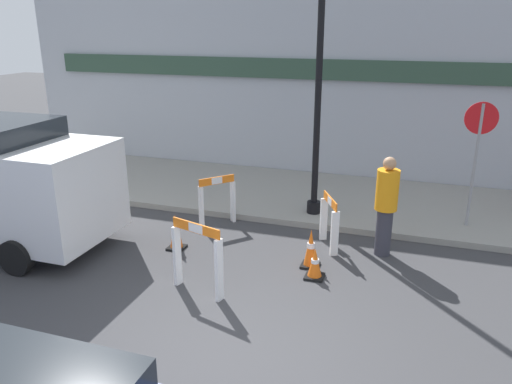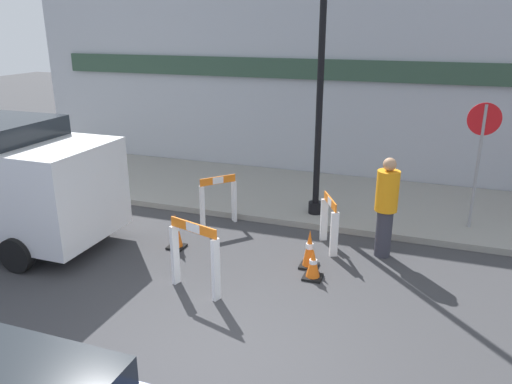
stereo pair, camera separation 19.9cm
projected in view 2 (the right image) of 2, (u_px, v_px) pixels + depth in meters
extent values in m
plane|color=#38383A|center=(213.00, 368.00, 5.93)|extent=(60.00, 60.00, 0.00)
cube|color=gray|center=(325.00, 198.00, 11.50)|extent=(18.00, 3.54, 0.13)
cube|color=#A3A8B2|center=(346.00, 72.00, 12.29)|extent=(18.00, 0.12, 5.50)
cube|color=#2D4738|center=(346.00, 70.00, 12.17)|extent=(16.20, 0.10, 0.50)
cylinder|color=black|center=(315.00, 208.00, 10.39)|extent=(0.29, 0.29, 0.24)
cylinder|color=black|center=(320.00, 88.00, 9.60)|extent=(0.13, 0.13, 5.17)
cylinder|color=gray|center=(477.00, 168.00, 9.33)|extent=(0.06, 0.06, 2.38)
cylinder|color=red|center=(484.00, 119.00, 9.04)|extent=(0.60, 0.10, 0.60)
cube|color=white|center=(175.00, 255.00, 7.72)|extent=(0.10, 0.14, 0.98)
cube|color=white|center=(216.00, 270.00, 7.24)|extent=(0.10, 0.14, 0.98)
cube|color=orange|center=(193.00, 228.00, 7.30)|extent=(0.86, 0.29, 0.15)
cube|color=white|center=(193.00, 228.00, 7.30)|extent=(0.27, 0.11, 0.13)
cube|color=white|center=(334.00, 235.00, 8.65)|extent=(0.14, 0.11, 0.82)
cube|color=white|center=(324.00, 220.00, 9.30)|extent=(0.14, 0.11, 0.82)
cube|color=orange|center=(330.00, 202.00, 8.82)|extent=(0.36, 0.68, 0.15)
cube|color=white|center=(330.00, 202.00, 8.82)|extent=(0.13, 0.21, 0.14)
cube|color=white|center=(234.00, 201.00, 10.20)|extent=(0.14, 0.13, 0.86)
cube|color=white|center=(202.00, 207.00, 9.88)|extent=(0.14, 0.13, 0.86)
cube|color=orange|center=(218.00, 180.00, 9.88)|extent=(0.52, 0.59, 0.15)
cube|color=white|center=(218.00, 180.00, 9.88)|extent=(0.17, 0.19, 0.14)
cube|color=black|center=(313.00, 277.00, 8.01)|extent=(0.30, 0.30, 0.04)
cone|color=orange|center=(313.00, 263.00, 7.93)|extent=(0.22, 0.22, 0.47)
cylinder|color=white|center=(313.00, 262.00, 7.92)|extent=(0.13, 0.13, 0.07)
cube|color=black|center=(177.00, 247.00, 9.10)|extent=(0.30, 0.30, 0.04)
cone|color=orange|center=(176.00, 230.00, 8.99)|extent=(0.22, 0.22, 0.62)
cylinder|color=white|center=(176.00, 228.00, 8.98)|extent=(0.13, 0.13, 0.09)
cube|color=black|center=(309.00, 266.00, 8.38)|extent=(0.30, 0.30, 0.04)
cone|color=orange|center=(310.00, 248.00, 8.27)|extent=(0.22, 0.22, 0.63)
cylinder|color=white|center=(310.00, 246.00, 8.26)|extent=(0.13, 0.13, 0.09)
cylinder|color=#33333D|center=(384.00, 233.00, 8.67)|extent=(0.35, 0.35, 0.85)
cylinder|color=orange|center=(387.00, 191.00, 8.43)|extent=(0.48, 0.48, 0.71)
sphere|color=tan|center=(390.00, 164.00, 8.28)|extent=(0.28, 0.28, 0.22)
cylinder|color=black|center=(91.00, 215.00, 9.85)|extent=(0.60, 0.18, 0.60)
cylinder|color=black|center=(17.00, 255.00, 8.14)|extent=(0.60, 0.18, 0.60)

